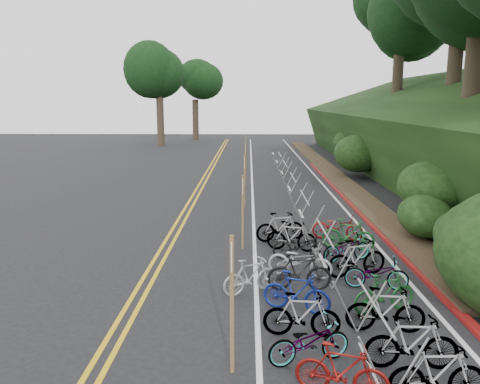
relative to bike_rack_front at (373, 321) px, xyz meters
name	(u,v)px	position (x,y,z in m)	size (l,w,h in m)	color
ground	(214,315)	(-3.13, 1.94, -0.85)	(120.00, 120.00, 0.00)	black
road_markings	(245,213)	(-2.49, 12.04, -0.84)	(7.47, 80.00, 0.01)	gold
red_curb	(350,203)	(2.57, 13.94, -0.80)	(0.25, 28.00, 0.10)	maroon
embankment	(446,139)	(9.84, 20.98, 1.72)	(14.30, 48.14, 9.11)	black
bike_rack_front	(373,321)	(0.00, 0.00, 0.00)	(1.15, 2.56, 1.19)	#9D9EA0
bike_racks_rest	(293,183)	(-0.13, 14.94, 0.01)	(1.14, 23.00, 1.17)	#9D9EA0
signpost_near	(232,296)	(-2.62, -0.35, 0.64)	(0.08, 0.40, 2.60)	brown
signposts_rest	(245,168)	(-2.53, 15.94, 0.58)	(0.08, 18.40, 2.50)	brown
bike_front	(251,276)	(-2.27, 3.22, -0.37)	(1.57, 0.44, 0.94)	#9E9EA3
bike_valet	(333,270)	(-0.09, 3.64, -0.36)	(3.18, 10.91, 1.09)	maroon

